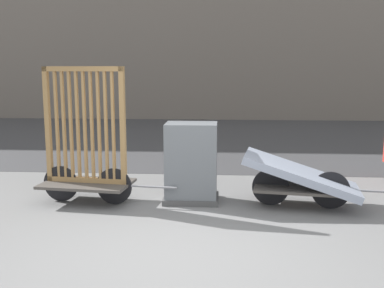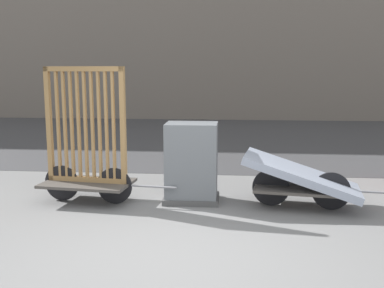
# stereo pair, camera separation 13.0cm
# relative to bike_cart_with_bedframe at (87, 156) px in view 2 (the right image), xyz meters

# --- Properties ---
(ground_plane) EXTENTS (60.00, 60.00, 0.00)m
(ground_plane) POSITION_rel_bike_cart_with_bedframe_xyz_m (1.52, -1.87, -0.69)
(ground_plane) COLOR slate
(road_strip) EXTENTS (56.00, 9.21, 0.01)m
(road_strip) POSITION_rel_bike_cart_with_bedframe_xyz_m (1.52, 6.46, -0.68)
(road_strip) COLOR #424244
(road_strip) RESTS_ON ground_plane
(bike_cart_with_bedframe) EXTENTS (2.00, 0.90, 1.96)m
(bike_cart_with_bedframe) POSITION_rel_bike_cart_with_bedframe_xyz_m (0.00, 0.00, 0.00)
(bike_cart_with_bedframe) COLOR #4C4742
(bike_cart_with_bedframe) RESTS_ON ground_plane
(bike_cart_with_mattress) EXTENTS (2.17, 1.05, 0.76)m
(bike_cart_with_mattress) POSITION_rel_bike_cart_with_bedframe_xyz_m (3.05, 0.00, -0.27)
(bike_cart_with_mattress) COLOR #4C4742
(bike_cart_with_mattress) RESTS_ON ground_plane
(utility_cabinet) EXTENTS (0.80, 0.61, 1.16)m
(utility_cabinet) POSITION_rel_bike_cart_with_bedframe_xyz_m (1.50, 0.18, -0.15)
(utility_cabinet) COLOR #4C4C4C
(utility_cabinet) RESTS_ON ground_plane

